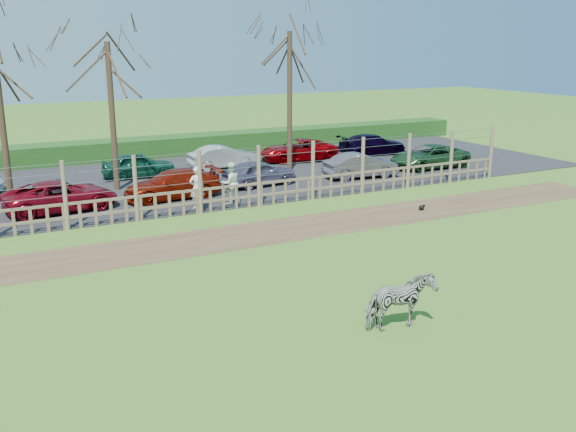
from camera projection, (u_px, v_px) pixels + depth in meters
name	position (u px, v px, depth m)	size (l,w,h in m)	color
ground	(297.00, 278.00, 18.19)	(120.00, 120.00, 0.00)	olive
dirt_strip	(236.00, 237.00, 22.05)	(34.00, 2.80, 0.01)	brown
asphalt	(155.00, 182.00, 30.63)	(44.00, 13.00, 0.04)	#232326
hedge	(120.00, 150.00, 36.50)	(46.00, 2.00, 1.10)	#1E4716
fence	(200.00, 193.00, 24.85)	(30.16, 0.16, 2.50)	brown
tree_mid	(110.00, 81.00, 27.62)	(4.80, 4.80, 6.83)	#3D2B1E
tree_right	(290.00, 68.00, 31.92)	(4.80, 4.80, 7.35)	#3D2B1E
zebra	(400.00, 302.00, 14.79)	(0.74, 1.61, 1.36)	gray
visitor_a	(197.00, 188.00, 25.33)	(0.63, 0.41, 1.72)	white
visitor_b	(231.00, 183.00, 26.18)	(0.84, 0.65, 1.72)	silver
crow	(422.00, 208.00, 25.47)	(0.29, 0.21, 0.23)	black
car_2	(61.00, 196.00, 25.13)	(1.99, 4.32, 1.20)	maroon
car_3	(172.00, 184.00, 27.17)	(1.68, 4.13, 1.20)	maroon
car_4	(259.00, 173.00, 29.60)	(1.42, 3.52, 1.20)	slate
car_5	(361.00, 165.00, 31.33)	(1.27, 3.64, 1.20)	#5C545D
car_6	(429.00, 156.00, 33.78)	(1.99, 4.32, 1.20)	#234D25
car_10	(139.00, 165.00, 31.43)	(1.42, 3.52, 1.20)	#134E37
car_11	(223.00, 157.00, 33.62)	(1.27, 3.64, 1.20)	beige
car_12	(298.00, 150.00, 35.78)	(1.99, 4.32, 1.20)	#940206
car_13	(372.00, 144.00, 37.77)	(1.68, 4.13, 1.20)	black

